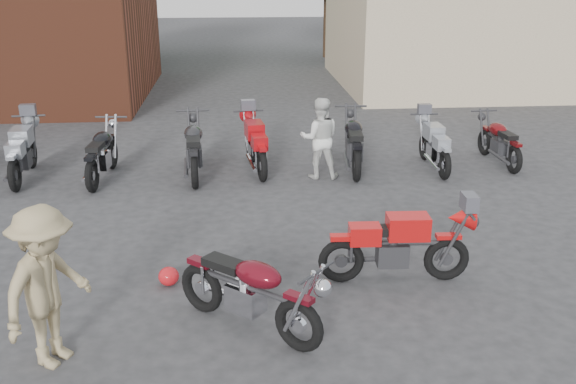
{
  "coord_description": "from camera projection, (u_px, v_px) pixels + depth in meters",
  "views": [
    {
      "loc": [
        -0.21,
        -7.15,
        4.01
      ],
      "look_at": [
        0.52,
        1.53,
        0.9
      ],
      "focal_mm": 40.0,
      "sensor_mm": 36.0,
      "label": 1
    }
  ],
  "objects": [
    {
      "name": "vintage_motorcycle",
      "position": [
        250.0,
        286.0,
        7.23
      ],
      "size": [
        1.93,
        1.79,
        1.15
      ],
      "primitive_type": null,
      "rotation": [
        0.0,
        0.0,
        -0.71
      ],
      "color": "#520A14",
      "rests_on": "ground"
    },
    {
      "name": "row_bike_1",
      "position": [
        22.0,
        150.0,
        12.46
      ],
      "size": [
        0.85,
        2.1,
        1.19
      ],
      "primitive_type": null,
      "rotation": [
        0.0,
        0.0,
        1.66
      ],
      "color": "gray",
      "rests_on": "ground"
    },
    {
      "name": "person_tan",
      "position": [
        47.0,
        287.0,
        6.57
      ],
      "size": [
        1.11,
        1.32,
        1.77
      ],
      "primitive_type": "imported",
      "rotation": [
        0.0,
        0.0,
        1.08
      ],
      "color": "tan",
      "rests_on": "ground"
    },
    {
      "name": "person_light",
      "position": [
        320.0,
        138.0,
        12.48
      ],
      "size": [
        0.82,
        0.66,
        1.59
      ],
      "primitive_type": "imported",
      "rotation": [
        0.0,
        0.0,
        3.06
      ],
      "color": "silver",
      "rests_on": "ground"
    },
    {
      "name": "row_bike_2",
      "position": [
        102.0,
        150.0,
        12.44
      ],
      "size": [
        0.81,
        2.06,
        1.17
      ],
      "primitive_type": null,
      "rotation": [
        0.0,
        0.0,
        1.5
      ],
      "color": "black",
      "rests_on": "ground"
    },
    {
      "name": "row_bike_7",
      "position": [
        499.0,
        139.0,
        13.45
      ],
      "size": [
        0.73,
        1.89,
        1.08
      ],
      "primitive_type": null,
      "rotation": [
        0.0,
        0.0,
        1.64
      ],
      "color": "#570A0D",
      "rests_on": "ground"
    },
    {
      "name": "row_bike_5",
      "position": [
        354.0,
        139.0,
        13.07
      ],
      "size": [
        0.92,
        2.21,
        1.25
      ],
      "primitive_type": null,
      "rotation": [
        0.0,
        0.0,
        1.47
      ],
      "color": "black",
      "rests_on": "ground"
    },
    {
      "name": "row_bike_6",
      "position": [
        435.0,
        143.0,
        13.1
      ],
      "size": [
        0.62,
        1.87,
        1.08
      ],
      "primitive_type": null,
      "rotation": [
        0.0,
        0.0,
        1.57
      ],
      "color": "gray",
      "rests_on": "ground"
    },
    {
      "name": "row_bike_4",
      "position": [
        256.0,
        142.0,
        13.01
      ],
      "size": [
        0.92,
        2.09,
        1.17
      ],
      "primitive_type": null,
      "rotation": [
        0.0,
        0.0,
        1.7
      ],
      "color": "#B40F15",
      "rests_on": "ground"
    },
    {
      "name": "helmet",
      "position": [
        169.0,
        276.0,
        8.44
      ],
      "size": [
        0.3,
        0.3,
        0.25
      ],
      "primitive_type": "ellipsoid",
      "rotation": [
        0.0,
        0.0,
        0.09
      ],
      "color": "red",
      "rests_on": "ground"
    },
    {
      "name": "ground",
      "position": [
        257.0,
        301.0,
        8.07
      ],
      "size": [
        90.0,
        90.0,
        0.0
      ],
      "primitive_type": "plane",
      "color": "#2C2C2E"
    },
    {
      "name": "stucco_building",
      "position": [
        485.0,
        32.0,
        22.23
      ],
      "size": [
        10.0,
        8.0,
        3.5
      ],
      "primitive_type": "cube",
      "color": "tan",
      "rests_on": "ground"
    },
    {
      "name": "row_bike_3",
      "position": [
        194.0,
        145.0,
        12.66
      ],
      "size": [
        0.83,
        2.19,
        1.25
      ],
      "primitive_type": null,
      "rotation": [
        0.0,
        0.0,
        1.63
      ],
      "color": "black",
      "rests_on": "ground"
    },
    {
      "name": "sportbike",
      "position": [
        398.0,
        242.0,
        8.4
      ],
      "size": [
        1.96,
        0.72,
        1.12
      ],
      "primitive_type": null,
      "rotation": [
        0.0,
        0.0,
        -0.04
      ],
      "color": "red",
      "rests_on": "ground"
    }
  ]
}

